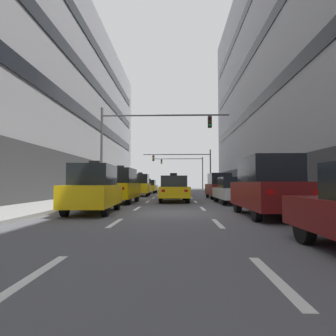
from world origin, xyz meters
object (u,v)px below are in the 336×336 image
(taxi_driving_2, at_px, (173,189))
(taxi_driving_6, at_px, (171,188))
(car_parked_3, at_px, (219,186))
(car_parked_1, at_px, (268,187))
(taxi_driving_5, at_px, (140,185))
(taxi_driving_1, at_px, (120,186))
(traffic_signal_0, at_px, (140,136))
(traffic_signal_1, at_px, (189,163))
(traffic_signal_2, at_px, (187,166))
(pedestrian_0, at_px, (239,186))
(car_parked_2, at_px, (233,191))
(taxi_driving_3, at_px, (94,189))
(taxi_driving_4, at_px, (174,187))
(taxi_driving_0, at_px, (149,187))

(taxi_driving_2, xyz_separation_m, taxi_driving_6, (-0.24, 5.38, -0.05))
(car_parked_3, bearing_deg, car_parked_1, -90.00)
(taxi_driving_5, bearing_deg, taxi_driving_1, -89.98)
(traffic_signal_0, distance_m, traffic_signal_1, 20.14)
(traffic_signal_2, xyz_separation_m, pedestrian_0, (3.42, -27.52, -3.34))
(traffic_signal_1, bearing_deg, taxi_driving_6, -97.93)
(taxi_driving_6, distance_m, car_parked_1, 14.12)
(car_parked_1, bearing_deg, traffic_signal_1, 93.22)
(car_parked_2, relative_size, traffic_signal_2, 0.48)
(taxi_driving_2, height_order, taxi_driving_3, taxi_driving_3)
(taxi_driving_1, relative_size, car_parked_3, 1.07)
(taxi_driving_4, distance_m, car_parked_3, 9.60)
(taxi_driving_3, relative_size, pedestrian_0, 2.73)
(car_parked_2, xyz_separation_m, traffic_signal_0, (-6.13, 3.27, 3.96))
(pedestrian_0, bearing_deg, traffic_signal_1, 103.24)
(taxi_driving_2, distance_m, traffic_signal_2, 33.40)
(taxi_driving_3, distance_m, taxi_driving_4, 19.97)
(taxi_driving_1, bearing_deg, pedestrian_0, 37.63)
(car_parked_3, height_order, traffic_signal_1, traffic_signal_1)
(taxi_driving_0, height_order, car_parked_3, car_parked_3)
(traffic_signal_2, bearing_deg, traffic_signal_0, -98.53)
(taxi_driving_6, bearing_deg, taxi_driving_1, -114.75)
(taxi_driving_4, relative_size, traffic_signal_2, 0.51)
(taxi_driving_2, height_order, pedestrian_0, taxi_driving_2)
(taxi_driving_0, bearing_deg, car_parked_2, -69.04)
(car_parked_3, xyz_separation_m, traffic_signal_2, (-1.40, 29.38, 3.36))
(car_parked_2, xyz_separation_m, car_parked_3, (-0.00, 5.39, 0.22))
(taxi_driving_3, distance_m, traffic_signal_1, 29.03)
(taxi_driving_1, relative_size, traffic_signal_2, 0.50)
(taxi_driving_3, relative_size, taxi_driving_5, 0.96)
(traffic_signal_0, bearing_deg, taxi_driving_3, -95.10)
(taxi_driving_2, bearing_deg, car_parked_3, 46.01)
(taxi_driving_1, relative_size, taxi_driving_6, 1.04)
(taxi_driving_0, height_order, taxi_driving_3, taxi_driving_3)
(taxi_driving_6, bearing_deg, taxi_driving_0, 105.36)
(taxi_driving_4, relative_size, car_parked_1, 0.99)
(taxi_driving_2, xyz_separation_m, taxi_driving_3, (-3.28, -7.10, 0.15))
(taxi_driving_1, bearing_deg, car_parked_1, -44.68)
(taxi_driving_2, relative_size, taxi_driving_6, 1.07)
(taxi_driving_0, height_order, taxi_driving_6, taxi_driving_0)
(car_parked_3, bearing_deg, taxi_driving_5, 145.98)
(car_parked_1, xyz_separation_m, traffic_signal_1, (-1.66, 29.47, 3.08))
(taxi_driving_4, bearing_deg, taxi_driving_2, -89.65)
(taxi_driving_2, bearing_deg, taxi_driving_4, 90.35)
(taxi_driving_0, height_order, pedestrian_0, taxi_driving_0)
(taxi_driving_1, distance_m, traffic_signal_2, 35.05)
(taxi_driving_0, height_order, taxi_driving_5, taxi_driving_5)
(traffic_signal_2, bearing_deg, traffic_signal_1, -91.26)
(taxi_driving_3, xyz_separation_m, taxi_driving_5, (-0.06, 15.56, 0.05))
(taxi_driving_1, height_order, taxi_driving_3, taxi_driving_1)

